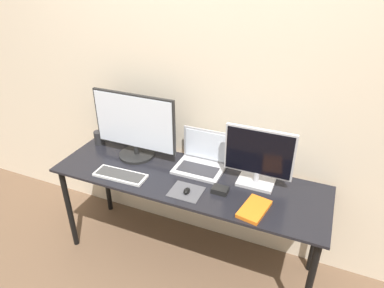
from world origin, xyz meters
name	(u,v)px	position (x,y,z in m)	size (l,w,h in m)	color
ground_plane	(171,284)	(0.00, 0.00, 0.00)	(12.00, 12.00, 0.00)	brown
wall_back	(207,86)	(0.00, 0.63, 1.25)	(7.00, 0.05, 2.50)	beige
desk	(187,188)	(0.00, 0.28, 0.64)	(1.84, 0.57, 0.72)	black
monitor_left	(135,127)	(-0.46, 0.40, 0.96)	(0.63, 0.26, 0.48)	black
monitor_right	(258,157)	(0.44, 0.40, 0.92)	(0.44, 0.16, 0.39)	#B2B2B7
laptop	(202,159)	(0.04, 0.45, 0.79)	(0.33, 0.25, 0.25)	#ADADB2
keyboard	(120,175)	(-0.42, 0.13, 0.73)	(0.36, 0.14, 0.02)	silver
mousepad	(186,192)	(0.06, 0.14, 0.73)	(0.20, 0.18, 0.00)	#47474C
mouse	(187,191)	(0.07, 0.13, 0.75)	(0.04, 0.06, 0.03)	black
book	(254,209)	(0.49, 0.13, 0.74)	(0.17, 0.25, 0.02)	orange
mug	(99,138)	(-0.82, 0.45, 0.78)	(0.08, 0.08, 0.10)	#262628
power_brick	(220,190)	(0.25, 0.22, 0.74)	(0.10, 0.07, 0.04)	black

